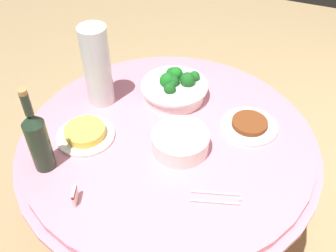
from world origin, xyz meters
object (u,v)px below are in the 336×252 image
object	(u,v)px
plate_stack	(180,142)
label_placard_front	(75,195)
serving_tongs	(218,198)
wine_bottle	(38,139)
food_plate_fried_egg	(85,133)
broccoli_bowl	(175,88)
decorative_fruit_vase	(98,70)
food_plate_stir_fry	(249,125)

from	to	relation	value
plate_stack	label_placard_front	distance (m)	0.42
plate_stack	serving_tongs	distance (m)	0.26
plate_stack	wine_bottle	xyz separation A→B (m)	(0.25, -0.41, 0.09)
plate_stack	food_plate_fried_egg	size ratio (longest dim) A/B	0.95
broccoli_bowl	decorative_fruit_vase	world-z (taller)	decorative_fruit_vase
food_plate_fried_egg	serving_tongs	bearing A→B (deg)	80.58
decorative_fruit_vase	label_placard_front	bearing A→B (deg)	19.56
food_plate_stir_fry	label_placard_front	bearing A→B (deg)	-38.64
decorative_fruit_vase	serving_tongs	size ratio (longest dim) A/B	2.05
plate_stack	wine_bottle	distance (m)	0.49
wine_bottle	food_plate_fried_egg	distance (m)	0.22
decorative_fruit_vase	broccoli_bowl	bearing A→B (deg)	117.19
broccoli_bowl	food_plate_stir_fry	bearing A→B (deg)	77.09
serving_tongs	food_plate_fried_egg	size ratio (longest dim) A/B	0.75
broccoli_bowl	food_plate_stir_fry	size ratio (longest dim) A/B	1.27
label_placard_front	decorative_fruit_vase	bearing A→B (deg)	-160.44
food_plate_stir_fry	food_plate_fried_egg	bearing A→B (deg)	-63.44
wine_bottle	decorative_fruit_vase	xyz separation A→B (m)	(-0.40, 0.01, 0.02)
broccoli_bowl	food_plate_stir_fry	distance (m)	0.35
broccoli_bowl	decorative_fruit_vase	xyz separation A→B (m)	(0.14, -0.27, 0.11)
food_plate_fried_egg	label_placard_front	world-z (taller)	label_placard_front
plate_stack	wine_bottle	world-z (taller)	wine_bottle
serving_tongs	label_placard_front	distance (m)	0.46
broccoli_bowl	plate_stack	xyz separation A→B (m)	(0.28, 0.13, -0.01)
broccoli_bowl	serving_tongs	distance (m)	0.56
food_plate_stir_fry	decorative_fruit_vase	bearing A→B (deg)	-84.14
decorative_fruit_vase	plate_stack	bearing A→B (deg)	70.61
serving_tongs	food_plate_stir_fry	xyz separation A→B (m)	(-0.37, 0.02, 0.01)
wine_bottle	broccoli_bowl	bearing A→B (deg)	152.33
food_plate_fried_egg	label_placard_front	xyz separation A→B (m)	(0.27, 0.12, 0.01)
wine_bottle	plate_stack	bearing A→B (deg)	121.60
broccoli_bowl	label_placard_front	size ratio (longest dim) A/B	5.09
wine_bottle	serving_tongs	size ratio (longest dim) A/B	2.02
plate_stack	serving_tongs	bearing A→B (deg)	49.04
wine_bottle	decorative_fruit_vase	bearing A→B (deg)	179.03
food_plate_stir_fry	food_plate_fried_egg	distance (m)	0.63
serving_tongs	label_placard_front	bearing A→B (deg)	-67.05
broccoli_bowl	wine_bottle	bearing A→B (deg)	-27.67
food_plate_stir_fry	broccoli_bowl	bearing A→B (deg)	-102.91
wine_bottle	serving_tongs	distance (m)	0.62
wine_bottle	decorative_fruit_vase	distance (m)	0.40
plate_stack	food_plate_fried_egg	world-z (taller)	plate_stack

